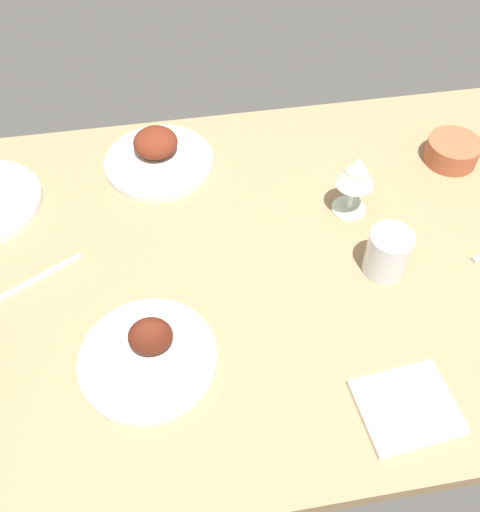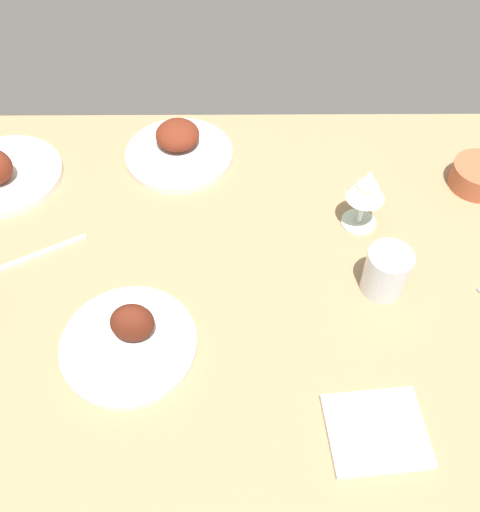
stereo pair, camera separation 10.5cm
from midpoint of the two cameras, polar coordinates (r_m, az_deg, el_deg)
The scene contains 8 objects.
dining_table at distance 107.74cm, azimuth 2.77°, elevation -1.50°, with size 140.00×90.00×4.00cm, color #937551.
plate_near_viewer at distance 127.69cm, azimuth -20.98°, elevation 7.81°, with size 24.68×24.68×9.17cm.
plate_center_main at distance 126.05cm, azimuth -3.72°, elevation 10.88°, with size 23.69×23.69×7.09cm.
plate_far_side at distance 95.40cm, azimuth -7.87°, elevation -8.58°, with size 23.05×23.05×8.87cm.
wine_glass at distance 109.30cm, azimuth 15.73°, elevation 6.57°, with size 7.60×7.60×14.00cm.
water_tumbler at distance 103.85cm, azimuth 17.70°, elevation -1.71°, with size 7.96×7.96×9.25cm, color silver.
folded_napkin at distance 93.02cm, azimuth 17.25°, elevation -16.92°, with size 14.92×12.79×1.20cm, color white.
spoon_loose at distance 111.76cm, azimuth -16.69°, elevation 0.20°, with size 16.89×0.90×0.80cm, color silver.
Camera 2 is at (-0.38, -65.13, 87.98)cm, focal length 39.24 mm.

